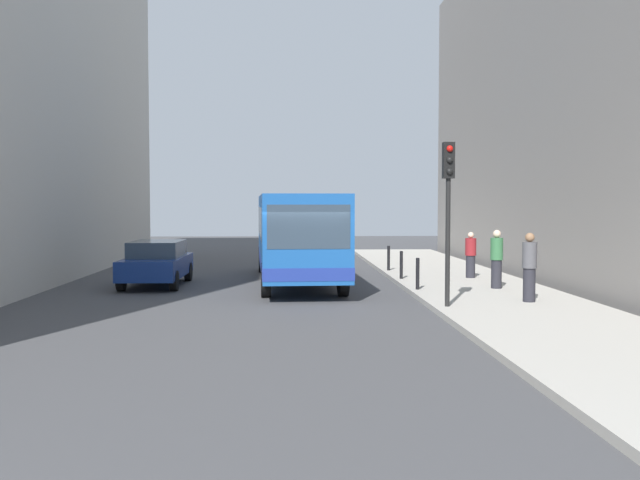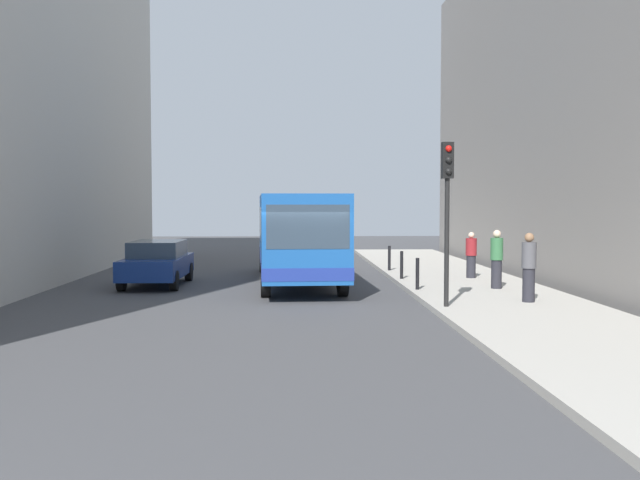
% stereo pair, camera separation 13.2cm
% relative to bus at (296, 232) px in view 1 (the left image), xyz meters
% --- Properties ---
extents(ground_plane, '(80.00, 80.00, 0.00)m').
position_rel_bus_xyz_m(ground_plane, '(0.14, -4.64, -1.73)').
color(ground_plane, '#424244').
extents(sidewalk, '(4.40, 40.00, 0.15)m').
position_rel_bus_xyz_m(sidewalk, '(5.54, -4.64, -1.65)').
color(sidewalk, '#ADA89E').
rests_on(sidewalk, ground).
extents(building_right, '(7.00, 32.00, 13.66)m').
position_rel_bus_xyz_m(building_right, '(11.64, -0.64, 5.10)').
color(building_right, gray).
rests_on(building_right, ground).
extents(bus, '(3.04, 11.13, 3.00)m').
position_rel_bus_xyz_m(bus, '(0.00, 0.00, 0.00)').
color(bus, '#19519E').
rests_on(bus, ground).
extents(car_beside_bus, '(1.90, 4.42, 1.48)m').
position_rel_bus_xyz_m(car_beside_bus, '(-4.64, -0.89, -0.94)').
color(car_beside_bus, navy).
rests_on(car_beside_bus, ground).
extents(traffic_light, '(0.28, 0.33, 4.10)m').
position_rel_bus_xyz_m(traffic_light, '(3.69, -7.24, 1.28)').
color(traffic_light, black).
rests_on(traffic_light, sidewalk).
extents(bollard_near, '(0.11, 0.11, 0.95)m').
position_rel_bus_xyz_m(bollard_near, '(3.59, -3.61, -1.10)').
color(bollard_near, black).
rests_on(bollard_near, sidewalk).
extents(bollard_mid, '(0.11, 0.11, 0.95)m').
position_rel_bus_xyz_m(bollard_mid, '(3.59, -0.49, -1.10)').
color(bollard_mid, black).
rests_on(bollard_mid, sidewalk).
extents(bollard_far, '(0.11, 0.11, 0.95)m').
position_rel_bus_xyz_m(bollard_far, '(3.59, 2.64, -1.10)').
color(bollard_far, black).
rests_on(bollard_far, sidewalk).
extents(pedestrian_near_signal, '(0.38, 0.38, 1.82)m').
position_rel_bus_xyz_m(pedestrian_near_signal, '(6.03, -6.47, -0.66)').
color(pedestrian_near_signal, '#26262D').
rests_on(pedestrian_near_signal, sidewalk).
extents(pedestrian_mid_sidewalk, '(0.38, 0.38, 1.78)m').
position_rel_bus_xyz_m(pedestrian_mid_sidewalk, '(6.04, -3.43, -0.68)').
color(pedestrian_mid_sidewalk, '#26262D').
rests_on(pedestrian_mid_sidewalk, sidewalk).
extents(pedestrian_far_sidewalk, '(0.38, 0.38, 1.59)m').
position_rel_bus_xyz_m(pedestrian_far_sidewalk, '(6.05, -0.26, -0.79)').
color(pedestrian_far_sidewalk, '#26262D').
rests_on(pedestrian_far_sidewalk, sidewalk).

